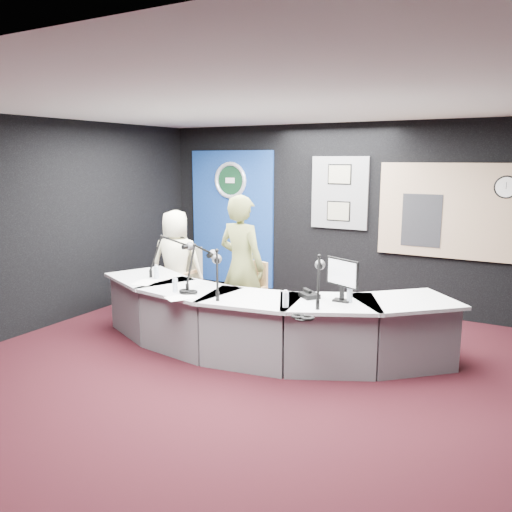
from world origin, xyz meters
The scene contains 31 objects.
ground centered at (0.00, 0.00, 0.00)m, with size 6.00×6.00×0.00m, color black.
ceiling centered at (0.00, 0.00, 2.80)m, with size 6.00×6.00×0.02m, color silver.
wall_back centered at (0.00, 3.00, 1.40)m, with size 6.00×0.02×2.80m, color black.
wall_left centered at (-3.00, 0.00, 1.40)m, with size 0.02×6.00×2.80m, color black.
broadcast_desk centered at (-0.05, 0.55, 0.38)m, with size 4.50×1.90×0.75m, color silver, non-canonical shape.
backdrop_panel centered at (-1.90, 2.97, 1.25)m, with size 1.60×0.05×2.30m, color navy.
agency_seal centered at (-1.90, 2.93, 1.90)m, with size 0.63×0.63×0.07m, color silver.
seal_center centered at (-1.90, 2.94, 1.90)m, with size 0.48×0.48×0.01m, color #0D311A.
pinboard centered at (0.05, 2.97, 1.75)m, with size 0.90×0.04×1.10m, color slate.
framed_photo_upper centered at (0.05, 2.94, 2.03)m, with size 0.34×0.02×0.27m, color gray.
framed_photo_lower centered at (0.05, 2.94, 1.47)m, with size 0.34×0.02×0.27m, color gray.
booth_window_frame centered at (1.75, 2.97, 1.55)m, with size 2.12×0.06×1.32m, color #9E7F62.
booth_glow centered at (1.75, 2.96, 1.55)m, with size 2.00×0.02×1.20m, color beige.
equipment_rack centered at (1.30, 2.94, 1.40)m, with size 0.55×0.02×0.75m, color black.
wall_clock centered at (2.35, 2.94, 1.90)m, with size 0.28×0.28×0.01m, color white.
armchair_left centered at (-1.83, 1.31, 0.52)m, with size 0.58×0.58×1.03m, color #A57B4B, non-canonical shape.
armchair_right centered at (-0.50, 0.96, 0.47)m, with size 0.53×0.53×0.93m, color #A57B4B, non-canonical shape.
draped_jacket centered at (-1.83, 1.56, 0.62)m, with size 0.50×0.10×0.70m, color slate.
person_man centered at (-1.83, 1.31, 0.77)m, with size 0.75×0.49×1.54m, color #F3EDC2.
person_woman centered at (-0.50, 0.96, 0.91)m, with size 0.67×0.44×1.83m, color #626635.
computer_monitor centered at (0.99, 0.57, 1.07)m, with size 0.46×0.03×0.32m, color black.
desk_phone centered at (0.62, 0.54, 0.78)m, with size 0.21×0.17×0.05m, color black.
headphones_near centered at (0.88, -0.20, 0.77)m, with size 0.19×0.19×0.03m, color black.
headphones_far centered at (-0.66, 0.04, 0.77)m, with size 0.22×0.22×0.04m, color black.
paper_stack centered at (-1.44, 0.19, 0.75)m, with size 0.23×0.33×0.00m, color white.
notepad centered at (-0.62, -0.16, 0.75)m, with size 0.23×0.33×0.00m, color white.
boom_mic_a centered at (-1.46, 0.73, 1.05)m, with size 0.32×0.71×0.60m, color black, non-canonical shape.
boom_mic_b centered at (-0.73, 0.38, 1.05)m, with size 0.17×0.74×0.60m, color black, non-canonical shape.
boom_mic_c centered at (-0.36, 0.19, 1.05)m, with size 0.47×0.63×0.60m, color black, non-canonical shape.
boom_mic_d centered at (0.77, 0.45, 1.05)m, with size 0.34×0.70×0.60m, color black, non-canonical shape.
water_bottles centered at (-0.19, 0.29, 0.84)m, with size 2.60×0.63×0.18m, color silver, non-canonical shape.
Camera 1 is at (2.80, -4.54, 2.27)m, focal length 36.00 mm.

